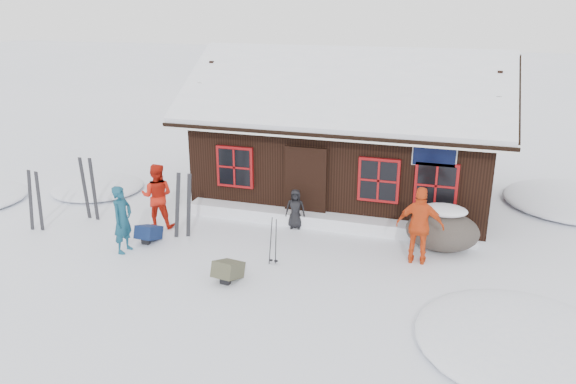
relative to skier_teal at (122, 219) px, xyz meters
The scene contains 15 objects.
ground 2.84m from the skier_teal, 14.01° to the left, with size 120.00×120.00×0.00m, color white.
mountain_hut 7.04m from the skier_teal, 53.69° to the left, with size 8.90×6.09×4.42m.
snow_drift 5.10m from the skier_teal, 35.08° to the left, with size 7.60×0.60×0.35m, color white.
snow_mounds 5.05m from the skier_teal, 30.43° to the left, with size 20.60×13.20×0.48m.
skier_teal is the anchor object (origin of this frame).
skier_orange_left 1.60m from the skier_teal, 90.42° to the left, with size 0.83×0.65×1.71m, color #B81A0D.
skier_orange_right 6.80m from the skier_teal, 12.57° to the left, with size 1.05×0.44×1.79m, color #DC4716.
skier_crouched 4.30m from the skier_teal, 37.44° to the left, with size 0.51×0.33×1.05m, color black.
boulder 7.50m from the skier_teal, 18.43° to the left, with size 1.71×1.28×1.00m.
ski_pair_left 2.89m from the skier_teal, behind, with size 0.48×0.09×1.66m.
ski_pair_mid 2.56m from the skier_teal, 142.69° to the left, with size 0.46×0.08×1.77m.
ski_pair_right 1.52m from the skier_teal, 51.89° to the left, with size 0.52×0.19×1.72m.
ski_poles 3.59m from the skier_teal, ahead, with size 0.20×0.10×1.14m.
backpack_blue 0.96m from the skier_teal, 70.34° to the left, with size 0.45×0.59×0.32m, color #101F46.
backpack_olive 3.03m from the skier_teal, 11.89° to the right, with size 0.47×0.62×0.34m, color #444431.
Camera 1 is at (4.69, -11.03, 5.62)m, focal length 35.00 mm.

